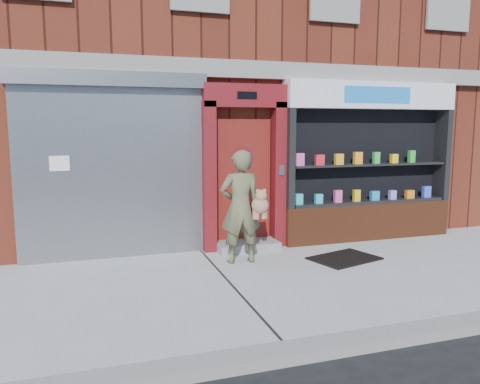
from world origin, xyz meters
name	(u,v)px	position (x,y,z in m)	size (l,w,h in m)	color
ground	(332,274)	(0.00, 0.00, 0.00)	(80.00, 80.00, 0.00)	#9E9E99
curb	(433,330)	(0.00, -2.15, 0.06)	(60.00, 0.30, 0.12)	gray
building	(221,55)	(0.00, 5.99, 4.00)	(12.00, 8.16, 8.00)	#531D13
shutter_bay	(112,155)	(-3.00, 1.93, 1.72)	(3.10, 0.30, 3.04)	gray
red_door_bay	(244,167)	(-0.75, 1.86, 1.46)	(1.52, 0.58, 2.90)	#5E1014
pharmacy_bay	(368,168)	(1.75, 1.81, 1.37)	(3.50, 0.41, 3.00)	brown
woman	(241,207)	(-1.08, 1.01, 0.91)	(0.77, 0.49, 1.81)	brown
doormat	(344,258)	(0.59, 0.65, 0.01)	(1.07, 0.75, 0.03)	black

